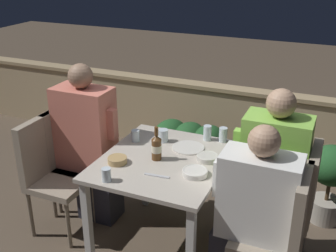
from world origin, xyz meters
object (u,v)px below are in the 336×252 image
object	(u,v)px
chair_right_near	(284,227)
person_green_blouse	(268,179)
potted_plant	(331,176)
person_coral_top	(89,144)
chair_left_near	(48,167)
chair_right_far	(296,198)
beer_bottle	(157,147)
person_white_polo	(251,214)
chair_left_far	(70,152)

from	to	relation	value
chair_right_near	person_green_blouse	bearing A→B (deg)	115.99
chair_right_near	potted_plant	world-z (taller)	chair_right_near
person_coral_top	chair_left_near	bearing A→B (deg)	-125.67
chair_right_far	beer_bottle	bearing A→B (deg)	-168.64
chair_right_near	beer_bottle	bearing A→B (deg)	169.89
chair_left_near	chair_right_far	bearing A→B (deg)	9.43
person_coral_top	person_white_polo	distance (m)	1.43
chair_left_far	beer_bottle	bearing A→B (deg)	-10.85
chair_right_near	person_green_blouse	world-z (taller)	person_green_blouse
chair_left_far	chair_right_near	bearing A→B (deg)	-10.47
person_white_polo	beer_bottle	xyz separation A→B (m)	(-0.72, 0.16, 0.25)
potted_plant	person_coral_top	bearing A→B (deg)	-159.23
chair_left_near	potted_plant	bearing A→B (deg)	25.63
chair_left_far	person_coral_top	world-z (taller)	person_coral_top
chair_left_near	person_coral_top	distance (m)	0.36
chair_left_near	chair_right_near	xyz separation A→B (m)	(1.79, -0.05, 0.00)
person_green_blouse	potted_plant	world-z (taller)	person_green_blouse
chair_right_far	potted_plant	distance (m)	0.71
chair_left_far	potted_plant	xyz separation A→B (m)	(2.01, 0.69, -0.14)
chair_right_far	beer_bottle	xyz separation A→B (m)	(-0.95, -0.19, 0.29)
chair_left_far	person_coral_top	bearing A→B (deg)	0.00
chair_left_near	beer_bottle	world-z (taller)	beer_bottle
chair_left_near	chair_right_near	size ratio (longest dim) A/B	1.00
chair_left_far	chair_right_far	xyz separation A→B (m)	(1.82, 0.02, 0.00)
chair_left_far	person_white_polo	bearing A→B (deg)	-11.76
chair_left_far	beer_bottle	distance (m)	0.93
chair_left_near	person_coral_top	world-z (taller)	person_coral_top
chair_left_far	chair_right_near	xyz separation A→B (m)	(1.79, -0.33, 0.00)
chair_left_near	beer_bottle	size ratio (longest dim) A/B	3.80
person_green_blouse	chair_left_far	bearing A→B (deg)	-179.16
person_green_blouse	potted_plant	distance (m)	0.81
person_coral_top	chair_right_far	world-z (taller)	person_coral_top
chair_left_near	person_coral_top	bearing A→B (deg)	54.33
person_white_polo	chair_right_far	bearing A→B (deg)	57.48
chair_left_near	chair_left_far	bearing A→B (deg)	89.45
chair_left_far	person_white_polo	distance (m)	1.62
person_coral_top	chair_right_near	distance (m)	1.63
potted_plant	person_white_polo	bearing A→B (deg)	-112.51
person_coral_top	potted_plant	size ratio (longest dim) A/B	1.94
chair_right_far	person_green_blouse	size ratio (longest dim) A/B	0.71
potted_plant	chair_right_far	bearing A→B (deg)	-106.45
beer_bottle	person_green_blouse	bearing A→B (deg)	14.24
person_white_polo	chair_left_far	bearing A→B (deg)	168.24
chair_left_far	chair_right_far	bearing A→B (deg)	0.75
person_coral_top	potted_plant	distance (m)	1.96
chair_right_near	person_green_blouse	xyz separation A→B (m)	(-0.17, 0.35, 0.10)
chair_right_far	person_white_polo	bearing A→B (deg)	-122.52
potted_plant	chair_left_far	bearing A→B (deg)	-161.12
chair_left_far	chair_right_near	distance (m)	1.82
chair_right_near	potted_plant	xyz separation A→B (m)	(0.22, 1.02, -0.14)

